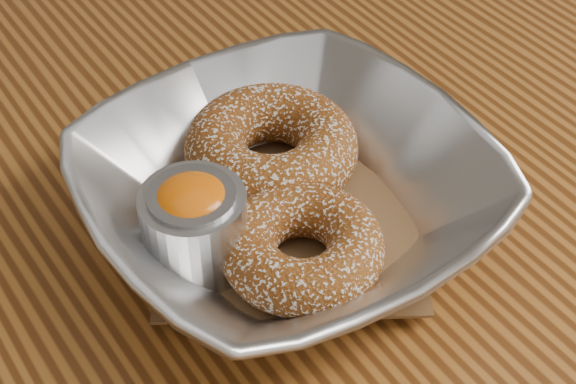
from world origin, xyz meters
TOP-DOWN VIEW (x-y plane):
  - table at (0.00, 0.00)m, footprint 1.20×0.80m
  - serving_bowl at (-0.09, -0.02)m, footprint 0.22×0.22m
  - parchment at (-0.09, -0.02)m, footprint 0.20×0.20m
  - donut_back at (-0.08, 0.02)m, footprint 0.14×0.14m
  - donut_front at (-0.11, -0.05)m, footprint 0.09×0.09m
  - ramekin at (-0.15, -0.02)m, footprint 0.06×0.06m

SIDE VIEW (x-z plane):
  - table at x=0.00m, z-range 0.28..1.03m
  - parchment at x=-0.09m, z-range 0.76..0.76m
  - donut_front at x=-0.11m, z-range 0.76..0.79m
  - serving_bowl at x=-0.09m, z-range 0.75..0.80m
  - donut_back at x=-0.08m, z-range 0.76..0.80m
  - ramekin at x=-0.15m, z-range 0.76..0.81m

